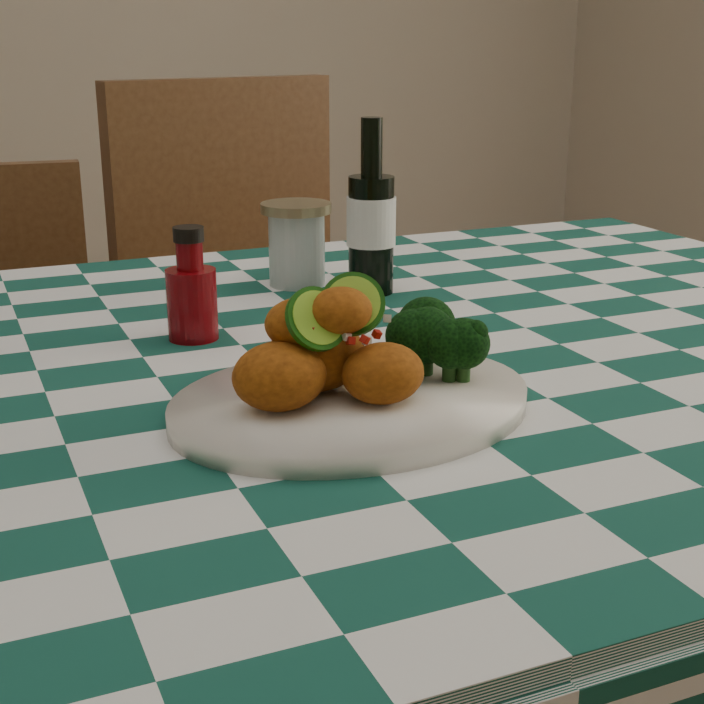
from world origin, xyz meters
name	(u,v)px	position (x,y,z in m)	size (l,w,h in m)	color
dining_table	(271,698)	(0.00, 0.00, 0.39)	(1.66, 1.06, 0.79)	#134A3D
plate	(352,403)	(0.03, -0.16, 0.80)	(0.32, 0.25, 0.02)	white
fried_chicken_pile	(336,343)	(0.02, -0.16, 0.85)	(0.15, 0.11, 0.09)	#AC5310
broccoli_side	(441,342)	(0.12, -0.15, 0.83)	(0.08, 0.08, 0.06)	black
ketchup_bottle	(191,284)	(-0.04, 0.11, 0.85)	(0.05, 0.05, 0.12)	#640509
mason_jar	(297,244)	(0.14, 0.28, 0.84)	(0.09, 0.09, 0.11)	#B2BCBA
beer_bottle	(371,207)	(0.22, 0.21, 0.89)	(0.06, 0.06, 0.21)	black
wooden_chair_right	(284,365)	(0.29, 0.75, 0.51)	(0.46, 0.49, 1.02)	#472814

